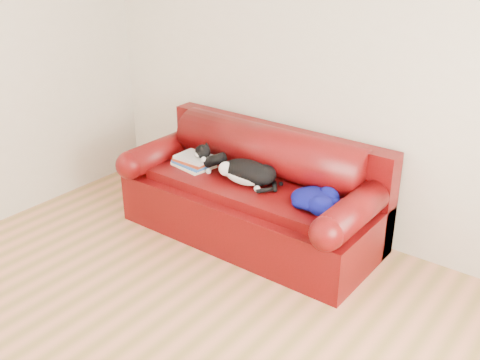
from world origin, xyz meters
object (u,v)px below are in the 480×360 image
at_px(cat, 247,173).
at_px(sofa_base, 251,210).
at_px(blanket, 316,199).
at_px(book_stack, 194,161).

bearing_deg(cat, sofa_base, 80.79).
height_order(sofa_base, cat, cat).
bearing_deg(blanket, sofa_base, 173.51).
xyz_separation_m(sofa_base, cat, (0.00, -0.06, 0.35)).
xyz_separation_m(book_stack, blanket, (1.18, -0.01, 0.01)).
height_order(cat, blanket, cat).
bearing_deg(blanket, cat, 178.96).
bearing_deg(book_stack, blanket, -0.60).
bearing_deg(cat, book_stack, 168.66).
height_order(book_stack, blanket, blanket).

